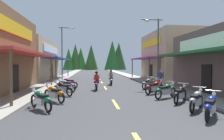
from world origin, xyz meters
TOP-DOWN VIEW (x-y plane):
  - ground at (0.00, 27.18)m, footprint 9.08×84.37m
  - sidewalk_left at (-5.61, 27.18)m, footprint 2.15×84.37m
  - sidewalk_right at (5.61, 27.18)m, footprint 2.15×84.37m
  - centerline_dashes at (0.00, 28.20)m, footprint 0.16×56.70m
  - storefront_left_far at (-9.92, 24.41)m, footprint 8.35×12.75m
  - storefront_right_far at (10.75, 21.73)m, footprint 9.99×9.75m
  - streetlamp_left at (-4.67, 22.40)m, footprint 1.99×0.30m
  - streetlamp_right at (4.66, 14.46)m, footprint 1.99×0.30m
  - motorcycle_parked_right_0 at (3.38, 4.44)m, footprint 1.52×1.64m
  - motorcycle_parked_right_1 at (3.51, 5.66)m, footprint 1.56×1.61m
  - motorcycle_parked_right_2 at (3.61, 7.43)m, footprint 1.52×1.64m
  - motorcycle_parked_right_3 at (3.32, 8.76)m, footprint 1.86×1.23m
  - motorcycle_parked_right_4 at (3.23, 10.51)m, footprint 1.81×1.30m
  - motorcycle_parked_right_5 at (3.58, 11.82)m, footprint 1.37×1.77m
  - motorcycle_parked_right_6 at (3.57, 13.30)m, footprint 1.46×1.69m
  - motorcycle_parked_left_0 at (-3.61, 6.59)m, footprint 1.41×1.73m
  - motorcycle_parked_left_1 at (-3.35, 8.44)m, footprint 1.47×1.69m
  - motorcycle_parked_left_2 at (-3.19, 10.57)m, footprint 1.56×1.60m
  - motorcycle_parked_left_3 at (-3.22, 12.57)m, footprint 1.70×1.46m
  - motorcycle_parked_left_4 at (-3.28, 14.48)m, footprint 1.83×1.28m
  - rider_cruising_lead at (-0.81, 13.02)m, footprint 0.60×2.14m
  - rider_cruising_trailing at (0.77, 16.69)m, footprint 0.60×2.14m
  - pedestrian_by_shop at (5.13, 14.32)m, footprint 0.56×0.32m
  - pedestrian_browsing at (-5.50, 18.07)m, footprint 0.36×0.55m
  - treeline_backdrop at (1.75, 70.70)m, footprint 24.51×8.33m

SIDE VIEW (x-z plane):
  - ground at x=0.00m, z-range -0.10..0.00m
  - centerline_dashes at x=0.00m, z-range 0.00..0.01m
  - sidewalk_left at x=-5.61m, z-range 0.00..0.12m
  - sidewalk_right at x=5.61m, z-range 0.00..0.12m
  - motorcycle_parked_right_0 at x=3.38m, z-range -0.03..1.01m
  - motorcycle_parked_right_1 at x=3.51m, z-range -0.03..1.01m
  - motorcycle_parked_right_2 at x=3.61m, z-range -0.03..1.01m
  - motorcycle_parked_right_3 at x=3.32m, z-range -0.03..1.01m
  - motorcycle_parked_right_4 at x=3.23m, z-range -0.03..1.01m
  - motorcycle_parked_right_5 at x=3.58m, z-range -0.03..1.01m
  - motorcycle_parked_right_6 at x=3.57m, z-range -0.03..1.01m
  - motorcycle_parked_left_0 at x=-3.61m, z-range -0.03..1.01m
  - motorcycle_parked_left_1 at x=-3.35m, z-range -0.03..1.01m
  - motorcycle_parked_left_2 at x=-3.19m, z-range -0.03..1.01m
  - motorcycle_parked_left_3 at x=-3.22m, z-range -0.03..1.01m
  - motorcycle_parked_left_4 at x=-3.28m, z-range -0.03..1.01m
  - rider_cruising_lead at x=-0.81m, z-range -0.13..1.44m
  - rider_cruising_trailing at x=0.77m, z-range -0.13..1.44m
  - pedestrian_by_shop at x=5.13m, z-range 0.13..1.76m
  - pedestrian_browsing at x=-5.50m, z-range 0.15..1.92m
  - storefront_left_far at x=-9.92m, z-range 0.00..5.29m
  - storefront_right_far at x=10.75m, z-range 0.00..6.31m
  - streetlamp_right at x=4.66m, z-range 0.93..7.25m
  - streetlamp_left at x=-4.67m, z-range 0.96..7.87m
  - treeline_backdrop at x=1.75m, z-range -0.63..10.59m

